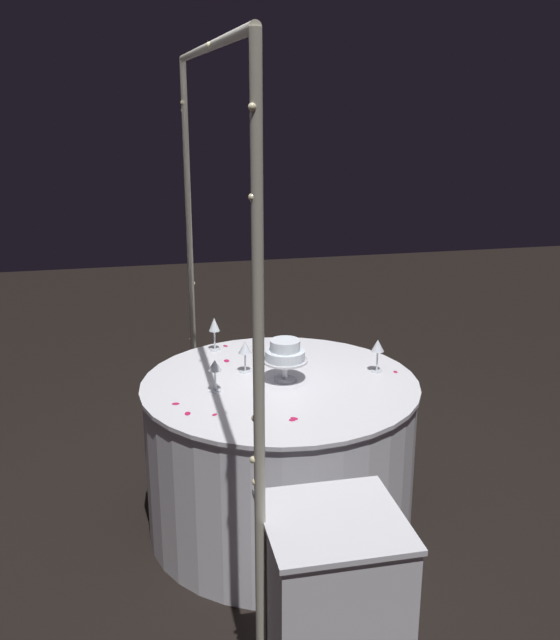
# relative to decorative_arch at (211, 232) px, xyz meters

# --- Properties ---
(ground_plane) EXTENTS (12.00, 12.00, 0.00)m
(ground_plane) POSITION_rel_decorative_arch_xyz_m (-0.00, -0.31, -1.54)
(ground_plane) COLOR black
(decorative_arch) EXTENTS (2.35, 0.06, 2.32)m
(decorative_arch) POSITION_rel_decorative_arch_xyz_m (0.00, 0.00, 0.00)
(decorative_arch) COLOR #B7B29E
(decorative_arch) RESTS_ON ground
(main_table) EXTENTS (1.34, 1.34, 0.79)m
(main_table) POSITION_rel_decorative_arch_xyz_m (-0.00, -0.31, -1.14)
(main_table) COLOR white
(main_table) RESTS_ON ground
(side_table) EXTENTS (0.47, 0.47, 0.79)m
(side_table) POSITION_rel_decorative_arch_xyz_m (-1.18, -0.24, -1.14)
(side_table) COLOR white
(side_table) RESTS_ON ground
(tiered_cake) EXTENTS (0.22, 0.22, 0.21)m
(tiered_cake) POSITION_rel_decorative_arch_xyz_m (0.02, -0.34, -0.61)
(tiered_cake) COLOR silver
(tiered_cake) RESTS_ON main_table
(wine_glass_0) EXTENTS (0.06, 0.06, 0.16)m
(wine_glass_0) POSITION_rel_decorative_arch_xyz_m (-0.04, 0.01, -0.63)
(wine_glass_0) COLOR silver
(wine_glass_0) RESTS_ON main_table
(wine_glass_1) EXTENTS (0.06, 0.06, 0.17)m
(wine_glass_1) POSITION_rel_decorative_arch_xyz_m (0.04, -0.81, -0.62)
(wine_glass_1) COLOR silver
(wine_glass_1) RESTS_ON main_table
(wine_glass_2) EXTENTS (0.06, 0.06, 0.18)m
(wine_glass_2) POSITION_rel_decorative_arch_xyz_m (0.52, -0.06, -0.61)
(wine_glass_2) COLOR silver
(wine_glass_2) RESTS_ON main_table
(wine_glass_3) EXTENTS (0.07, 0.07, 0.16)m
(wine_glass_3) POSITION_rel_decorative_arch_xyz_m (0.17, -0.17, -0.63)
(wine_glass_3) COLOR silver
(wine_glass_3) RESTS_ON main_table
(rose_petal_0) EXTENTS (0.03, 0.03, 0.00)m
(rose_petal_0) POSITION_rel_decorative_arch_xyz_m (-0.43, -0.27, -0.75)
(rose_petal_0) COLOR #C61951
(rose_petal_0) RESTS_ON main_table
(rose_petal_1) EXTENTS (0.02, 0.03, 0.00)m
(rose_petal_1) POSITION_rel_decorative_arch_xyz_m (-0.01, -0.20, -0.75)
(rose_petal_1) COLOR #C61951
(rose_petal_1) RESTS_ON main_table
(rose_petal_2) EXTENTS (0.04, 0.03, 0.00)m
(rose_petal_2) POSITION_rel_decorative_arch_xyz_m (-0.27, 0.16, -0.75)
(rose_petal_2) COLOR #C61951
(rose_petal_2) RESTS_ON main_table
(rose_petal_3) EXTENTS (0.03, 0.04, 0.00)m
(rose_petal_3) POSITION_rel_decorative_arch_xyz_m (-0.15, 0.20, -0.75)
(rose_petal_3) COLOR #C61951
(rose_petal_3) RESTS_ON main_table
(rose_petal_4) EXTENTS (0.04, 0.03, 0.00)m
(rose_petal_4) POSITION_rel_decorative_arch_xyz_m (0.57, -0.13, -0.75)
(rose_petal_4) COLOR #C61951
(rose_petal_4) RESTS_ON main_table
(rose_petal_5) EXTENTS (0.03, 0.03, 0.00)m
(rose_petal_5) POSITION_rel_decorative_arch_xyz_m (0.05, -0.21, -0.75)
(rose_petal_5) COLOR #C61951
(rose_petal_5) RESTS_ON main_table
(rose_petal_6) EXTENTS (0.03, 0.03, 0.00)m
(rose_petal_6) POSITION_rel_decorative_arch_xyz_m (-0.30, 0.04, -0.75)
(rose_petal_6) COLOR #C61951
(rose_petal_6) RESTS_ON main_table
(rose_petal_7) EXTENTS (0.04, 0.04, 0.00)m
(rose_petal_7) POSITION_rel_decorative_arch_xyz_m (-0.41, -0.29, -0.75)
(rose_petal_7) COLOR #C61951
(rose_petal_7) RESTS_ON main_table
(rose_petal_8) EXTENTS (0.03, 0.02, 0.00)m
(rose_petal_8) POSITION_rel_decorative_arch_xyz_m (0.01, -0.90, -0.75)
(rose_petal_8) COLOR #C61951
(rose_petal_8) RESTS_ON main_table
(rose_petal_9) EXTENTS (0.04, 0.04, 0.00)m
(rose_petal_9) POSITION_rel_decorative_arch_xyz_m (0.47, -0.27, -0.75)
(rose_petal_9) COLOR #C61951
(rose_petal_9) RESTS_ON main_table
(rose_petal_10) EXTENTS (0.04, 0.03, 0.00)m
(rose_petal_10) POSITION_rel_decorative_arch_xyz_m (0.34, -0.10, -0.75)
(rose_petal_10) COLOR #C61951
(rose_petal_10) RESTS_ON main_table
(rose_petal_11) EXTENTS (0.04, 0.04, 0.00)m
(rose_petal_11) POSITION_rel_decorative_arch_xyz_m (0.51, -0.30, -0.75)
(rose_petal_11) COLOR #C61951
(rose_petal_11) RESTS_ON main_table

